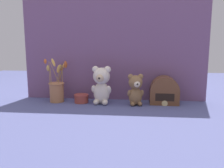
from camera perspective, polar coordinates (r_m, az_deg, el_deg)
ground_plane at (r=1.74m, az=-0.07°, el=-4.93°), size 4.00×4.00×0.00m
backdrop_wall at (r=1.85m, az=0.46°, el=8.06°), size 1.42×0.02×0.77m
teddy_bear_large at (r=1.73m, az=-2.56°, el=-0.07°), size 0.15×0.14×0.28m
teddy_bear_medium at (r=1.71m, az=5.68°, el=-1.20°), size 0.13×0.11×0.23m
flower_vase at (r=1.85m, az=-13.13°, el=-1.16°), size 0.17×0.16×0.34m
vintage_radio at (r=1.79m, az=12.46°, el=-2.02°), size 0.21×0.14×0.21m
decorative_tin_tall at (r=1.80m, az=-7.38°, el=-3.46°), size 0.11×0.11×0.06m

